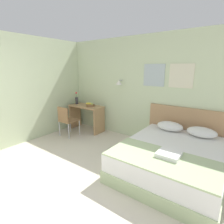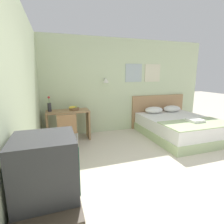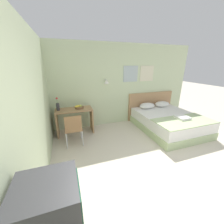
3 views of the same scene
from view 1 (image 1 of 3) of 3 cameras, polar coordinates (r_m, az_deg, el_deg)
The scene contains 12 objects.
ground_plane at distance 2.96m, azimuth -23.12°, elevation -26.25°, with size 24.00×24.00×0.00m, color beige.
wall_back at distance 4.58m, azimuth 9.48°, elevation 7.26°, with size 5.32×0.31×2.65m.
bed at distance 3.46m, azimuth 18.94°, elevation -14.37°, with size 1.70×2.03×0.52m.
headboard at distance 4.30m, azimuth 23.47°, elevation -5.43°, with size 1.82×0.06×1.02m.
pillow_left at distance 4.10m, azimuth 18.36°, elevation -4.39°, with size 0.56×0.38×0.19m.
pillow_right at distance 3.97m, azimuth 27.24°, elevation -5.88°, with size 0.56×0.38×0.19m.
throw_blanket at distance 2.84m, azimuth 15.65°, elevation -14.52°, with size 1.65×0.81×0.02m.
folded_towel_near_foot at distance 2.92m, azimuth 18.09°, elevation -12.93°, with size 0.34×0.33×0.06m.
desk at distance 5.36m, azimuth -8.37°, elevation -0.50°, with size 1.05×0.50×0.77m.
desk_chair at distance 4.97m, azimuth -14.70°, elevation -2.23°, with size 0.43×0.43×0.85m.
fruit_bowl at distance 5.20m, azimuth -7.10°, elevation 2.32°, with size 0.27×0.25×0.11m.
flower_vase at distance 5.60m, azimuth -11.47°, elevation 3.91°, with size 0.09×0.09×0.38m.
Camera 1 is at (2.05, -1.04, 1.86)m, focal length 28.00 mm.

